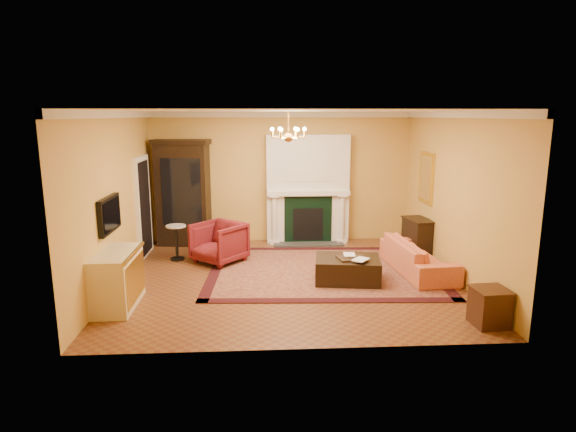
{
  "coord_description": "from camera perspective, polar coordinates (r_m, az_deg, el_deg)",
  "views": [
    {
      "loc": [
        -0.5,
        -8.39,
        2.93
      ],
      "look_at": [
        0.01,
        0.3,
        1.1
      ],
      "focal_mm": 30.0,
      "sensor_mm": 36.0,
      "label": 1
    }
  ],
  "objects": [
    {
      "name": "wall_right",
      "position": [
        9.21,
        19.11,
        2.29
      ],
      "size": [
        0.02,
        5.5,
        3.0
      ],
      "primitive_type": "cube",
      "color": "gold",
      "rests_on": "floor"
    },
    {
      "name": "ottoman_tray",
      "position": [
        8.6,
        7.52,
        -4.96
      ],
      "size": [
        0.53,
        0.44,
        0.03
      ],
      "primitive_type": "cube",
      "rotation": [
        0.0,
        0.0,
        0.17
      ],
      "color": "black",
      "rests_on": "leather_ottoman"
    },
    {
      "name": "wall_front",
      "position": [
        5.83,
        1.66,
        -2.32
      ],
      "size": [
        6.0,
        0.02,
        3.0
      ],
      "primitive_type": "cube",
      "color": "gold",
      "rests_on": "floor"
    },
    {
      "name": "china_cabinet",
      "position": [
        11.16,
        -12.3,
        2.42
      ],
      "size": [
        1.21,
        0.67,
        2.3
      ],
      "primitive_type": "cube",
      "rotation": [
        0.0,
        0.0,
        -0.13
      ],
      "color": "black",
      "rests_on": "floor"
    },
    {
      "name": "topiary_left",
      "position": [
        11.02,
        -1.46,
        4.33
      ],
      "size": [
        0.17,
        0.17,
        0.46
      ],
      "color": "tan",
      "rests_on": "fireplace"
    },
    {
      "name": "wall_back",
      "position": [
        11.25,
        -0.79,
        4.58
      ],
      "size": [
        6.0,
        0.02,
        3.0
      ],
      "primitive_type": "cube",
      "color": "gold",
      "rests_on": "floor"
    },
    {
      "name": "book_a",
      "position": [
        8.64,
        6.63,
        -3.82
      ],
      "size": [
        0.2,
        0.04,
        0.27
      ],
      "primitive_type": "imported",
      "rotation": [
        0.0,
        0.0,
        -0.09
      ],
      "color": "gray",
      "rests_on": "ottoman_tray"
    },
    {
      "name": "console_table",
      "position": [
        10.42,
        15.11,
        -2.61
      ],
      "size": [
        0.51,
        0.77,
        0.79
      ],
      "primitive_type": "cube",
      "rotation": [
        0.0,
        0.0,
        0.16
      ],
      "color": "black",
      "rests_on": "floor"
    },
    {
      "name": "book_b",
      "position": [
        8.44,
        7.96,
        -4.11
      ],
      "size": [
        0.19,
        0.16,
        0.31
      ],
      "primitive_type": "imported",
      "rotation": [
        0.0,
        0.0,
        -0.69
      ],
      "color": "gray",
      "rests_on": "ottoman_tray"
    },
    {
      "name": "wall_left",
      "position": [
        8.87,
        -19.76,
        1.91
      ],
      "size": [
        0.02,
        5.5,
        3.0
      ],
      "primitive_type": "cube",
      "color": "gold",
      "rests_on": "floor"
    },
    {
      "name": "topiary_right",
      "position": [
        11.16,
        5.78,
        4.15
      ],
      "size": [
        0.14,
        0.14,
        0.38
      ],
      "color": "tan",
      "rests_on": "fireplace"
    },
    {
      "name": "coral_sofa",
      "position": [
        9.43,
        15.17,
        -4.07
      ],
      "size": [
        0.76,
        2.11,
        0.81
      ],
      "primitive_type": "imported",
      "rotation": [
        0.0,
        0.0,
        1.65
      ],
      "color": "#E17247",
      "rests_on": "floor"
    },
    {
      "name": "floor",
      "position": [
        8.9,
        0.05,
        -7.4
      ],
      "size": [
        6.0,
        5.5,
        0.02
      ],
      "primitive_type": "cube",
      "color": "brown",
      "rests_on": "ground"
    },
    {
      "name": "oriental_rug",
      "position": [
        9.29,
        4.18,
        -6.48
      ],
      "size": [
        4.47,
        3.44,
        0.02
      ],
      "primitive_type": "cube",
      "rotation": [
        0.0,
        0.0,
        -0.05
      ],
      "color": "#410F0D",
      "rests_on": "floor"
    },
    {
      "name": "doorway",
      "position": [
        10.55,
        -16.75,
        1.09
      ],
      "size": [
        0.08,
        1.05,
        2.1
      ],
      "color": "silver",
      "rests_on": "wall_left"
    },
    {
      "name": "end_table",
      "position": [
        7.48,
        22.77,
        -10.01
      ],
      "size": [
        0.48,
        0.48,
        0.52
      ],
      "primitive_type": "cube",
      "rotation": [
        0.0,
        0.0,
        0.07
      ],
      "color": "#381A0F",
      "rests_on": "floor"
    },
    {
      "name": "commode",
      "position": [
        7.96,
        -19.6,
        -7.09
      ],
      "size": [
        0.56,
        1.17,
        0.87
      ],
      "primitive_type": "cube",
      "rotation": [
        0.0,
        0.0,
        0.0
      ],
      "color": "beige",
      "rests_on": "floor"
    },
    {
      "name": "gilt_mirror",
      "position": [
        10.46,
        16.07,
        4.39
      ],
      "size": [
        0.06,
        0.76,
        1.05
      ],
      "color": "gold",
      "rests_on": "wall_right"
    },
    {
      "name": "leather_ottoman",
      "position": [
        8.71,
        7.05,
        -6.29
      ],
      "size": [
        1.23,
        0.97,
        0.42
      ],
      "primitive_type": "cube",
      "rotation": [
        0.0,
        0.0,
        -0.14
      ],
      "color": "black",
      "rests_on": "oriental_rug"
    },
    {
      "name": "pedestal_table",
      "position": [
        10.12,
        -13.08,
        -2.77
      ],
      "size": [
        0.41,
        0.41,
        0.73
      ],
      "color": "black",
      "rests_on": "floor"
    },
    {
      "name": "chandelier",
      "position": [
        8.41,
        0.05,
        9.69
      ],
      "size": [
        0.63,
        0.55,
        0.53
      ],
      "color": "gold",
      "rests_on": "ceiling"
    },
    {
      "name": "fireplace",
      "position": [
        11.15,
        2.34,
        2.92
      ],
      "size": [
        1.9,
        0.7,
        2.5
      ],
      "color": "silver",
      "rests_on": "wall_back"
    },
    {
      "name": "crown_molding",
      "position": [
        9.36,
        -0.31,
        11.94
      ],
      "size": [
        6.0,
        5.5,
        0.12
      ],
      "color": "silver",
      "rests_on": "ceiling"
    },
    {
      "name": "wingback_armchair",
      "position": [
        9.79,
        -8.19,
        -2.9
      ],
      "size": [
        1.2,
        1.2,
        0.9
      ],
      "primitive_type": "imported",
      "rotation": [
        0.0,
        0.0,
        -0.71
      ],
      "color": "maroon",
      "rests_on": "floor"
    },
    {
      "name": "tv_panel",
      "position": [
        8.32,
        -20.4,
        0.18
      ],
      "size": [
        0.09,
        0.95,
        0.58
      ],
      "color": "black",
      "rests_on": "wall_left"
    },
    {
      "name": "ceiling",
      "position": [
        8.41,
        0.05,
        12.43
      ],
      "size": [
        6.0,
        5.5,
        0.02
      ],
      "primitive_type": "cube",
      "color": "white",
      "rests_on": "wall_back"
    }
  ]
}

